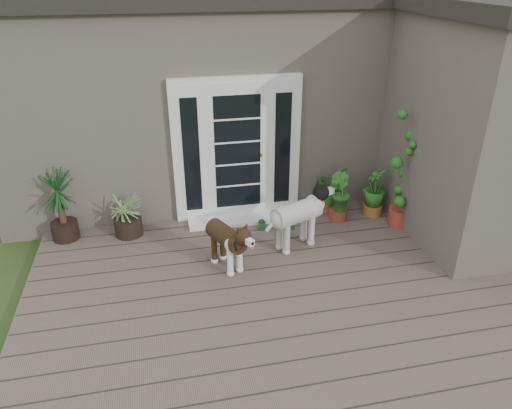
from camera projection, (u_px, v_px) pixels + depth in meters
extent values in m
cube|color=#6B5B4C|center=(288.00, 302.00, 5.72)|extent=(6.20, 4.60, 0.12)
cube|color=#665E54|center=(228.00, 92.00, 8.76)|extent=(7.40, 4.00, 3.10)
cube|color=#665E54|center=(475.00, 136.00, 6.55)|extent=(1.60, 2.40, 3.10)
cube|color=#2D2826|center=(503.00, 6.00, 5.81)|extent=(1.80, 2.60, 0.20)
cube|color=white|center=(237.00, 150.00, 7.09)|extent=(1.90, 0.14, 2.15)
cube|color=white|center=(241.00, 219.00, 7.39)|extent=(1.60, 0.40, 0.05)
imported|color=#28641C|center=(330.00, 193.00, 7.52)|extent=(0.71, 0.71, 0.64)
imported|color=#28631C|center=(339.00, 203.00, 7.31)|extent=(0.48, 0.48, 0.54)
imported|color=#1D5117|center=(374.00, 196.00, 7.44)|extent=(0.52, 0.52, 0.64)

